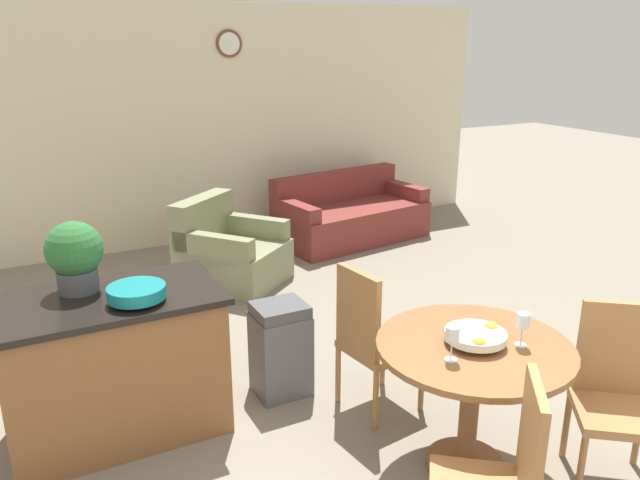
# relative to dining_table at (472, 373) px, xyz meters

# --- Properties ---
(wall_back) EXTENTS (8.00, 0.09, 2.70)m
(wall_back) POSITION_rel_dining_table_xyz_m (-0.24, 4.75, 0.76)
(wall_back) COLOR beige
(wall_back) RESTS_ON ground_plane
(dining_table) EXTENTS (1.04, 1.04, 0.77)m
(dining_table) POSITION_rel_dining_table_xyz_m (0.00, 0.00, 0.00)
(dining_table) COLOR brown
(dining_table) RESTS_ON ground_plane
(dining_chair_near_left) EXTENTS (0.59, 0.59, 0.98)m
(dining_chair_near_left) POSITION_rel_dining_table_xyz_m (-0.39, -0.65, -0.07)
(dining_chair_near_left) COLOR #9E6B3D
(dining_chair_near_left) RESTS_ON ground_plane
(dining_chair_near_right) EXTENTS (0.59, 0.59, 0.98)m
(dining_chair_near_right) POSITION_rel_dining_table_xyz_m (0.65, -0.39, -0.07)
(dining_chair_near_right) COLOR #9E6B3D
(dining_chair_near_right) RESTS_ON ground_plane
(dining_chair_far_side) EXTENTS (0.47, 0.47, 0.98)m
(dining_chair_far_side) POSITION_rel_dining_table_xyz_m (-0.18, 0.73, -0.07)
(dining_chair_far_side) COLOR #9E6B3D
(dining_chair_far_side) RESTS_ON ground_plane
(fruit_bowl) EXTENTS (0.32, 0.32, 0.10)m
(fruit_bowl) POSITION_rel_dining_table_xyz_m (-0.00, 0.00, 0.22)
(fruit_bowl) COLOR silver
(fruit_bowl) RESTS_ON dining_table
(wine_glass_left) EXTENTS (0.07, 0.07, 0.18)m
(wine_glass_left) POSITION_rel_dining_table_xyz_m (-0.22, -0.08, 0.31)
(wine_glass_left) COLOR silver
(wine_glass_left) RESTS_ON dining_table
(wine_glass_right) EXTENTS (0.07, 0.07, 0.18)m
(wine_glass_right) POSITION_rel_dining_table_xyz_m (0.20, -0.12, 0.31)
(wine_glass_right) COLOR silver
(wine_glass_right) RESTS_ON dining_table
(kitchen_island) EXTENTS (1.28, 0.73, 0.89)m
(kitchen_island) POSITION_rel_dining_table_xyz_m (-1.65, 1.24, -0.14)
(kitchen_island) COLOR brown
(kitchen_island) RESTS_ON ground_plane
(teal_bowl) EXTENTS (0.32, 0.32, 0.09)m
(teal_bowl) POSITION_rel_dining_table_xyz_m (-1.52, 1.08, 0.36)
(teal_bowl) COLOR #147A7F
(teal_bowl) RESTS_ON kitchen_island
(potted_plant) EXTENTS (0.32, 0.32, 0.42)m
(potted_plant) POSITION_rel_dining_table_xyz_m (-1.78, 1.40, 0.53)
(potted_plant) COLOR #4C4C51
(potted_plant) RESTS_ON kitchen_island
(trash_bin) EXTENTS (0.35, 0.31, 0.65)m
(trash_bin) POSITION_rel_dining_table_xyz_m (-0.60, 1.19, -0.27)
(trash_bin) COLOR #56565B
(trash_bin) RESTS_ON ground_plane
(couch) EXTENTS (1.88, 1.11, 0.78)m
(couch) POSITION_rel_dining_table_xyz_m (1.52, 3.95, -0.32)
(couch) COLOR maroon
(couch) RESTS_ON ground_plane
(armchair) EXTENTS (1.20, 1.21, 0.83)m
(armchair) POSITION_rel_dining_table_xyz_m (-0.23, 3.27, -0.31)
(armchair) COLOR #7A7F5B
(armchair) RESTS_ON ground_plane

